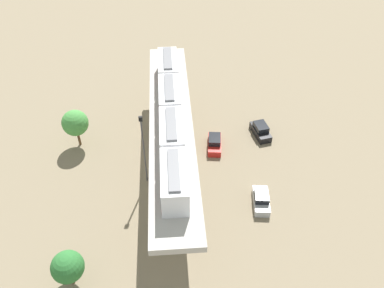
% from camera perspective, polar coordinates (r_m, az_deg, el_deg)
% --- Properties ---
extents(ground_plane, '(120.00, 120.00, 0.00)m').
position_cam_1_polar(ground_plane, '(53.25, -2.75, -3.31)').
color(ground_plane, '#84755B').
extents(viaduct, '(5.20, 35.80, 7.84)m').
position_cam_1_polar(viaduct, '(49.10, -2.98, 1.72)').
color(viaduct, '#B7B2AA').
rests_on(viaduct, ground).
extents(train, '(2.64, 27.45, 3.24)m').
position_cam_1_polar(train, '(46.41, -3.09, 4.14)').
color(train, silver).
rests_on(train, viaduct).
extents(parked_car_black, '(2.60, 4.47, 1.76)m').
position_cam_1_polar(parked_car_black, '(58.48, 9.82, 1.92)').
color(parked_car_black, black).
rests_on(parked_car_black, ground).
extents(parked_car_red, '(2.28, 4.38, 1.76)m').
position_cam_1_polar(parked_car_red, '(55.62, 3.25, 0.11)').
color(parked_car_red, red).
rests_on(parked_car_red, ground).
extents(parked_car_silver, '(2.24, 4.37, 1.76)m').
position_cam_1_polar(parked_car_silver, '(49.12, 9.90, -7.87)').
color(parked_car_silver, '#B2B5BA').
rests_on(parked_car_silver, ground).
extents(tree_near_viaduct, '(3.29, 3.29, 4.58)m').
position_cam_1_polar(tree_near_viaduct, '(42.36, -17.44, -16.50)').
color(tree_near_viaduct, brown).
rests_on(tree_near_viaduct, ground).
extents(tree_mid_lot, '(3.61, 3.61, 5.72)m').
position_cam_1_polar(tree_mid_lot, '(56.24, -16.44, 2.91)').
color(tree_mid_lot, brown).
rests_on(tree_mid_lot, ground).
extents(signal_post, '(0.44, 0.28, 10.44)m').
position_cam_1_polar(signal_post, '(47.80, -6.95, -0.52)').
color(signal_post, '#4C4C51').
rests_on(signal_post, ground).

